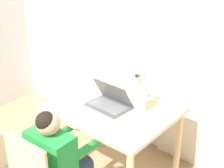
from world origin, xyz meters
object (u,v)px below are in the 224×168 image
Objects in this scene: water_bottle at (137,89)px; laptop at (110,101)px; person_seated at (58,156)px; flower_vase at (141,94)px.

laptop is at bearing -124.15° from water_bottle.
laptop is 1.42× the size of water_bottle.
laptop is 0.23m from water_bottle.
laptop is (-0.03, 0.58, 0.18)m from person_seated.
person_seated is 0.61m from laptop.
flower_vase reaches higher than water_bottle.
flower_vase is at bearing -108.81° from person_seated.
water_bottle reaches higher than person_seated.
flower_vase is 0.15m from water_bottle.
flower_vase is (0.23, 0.08, 0.09)m from laptop.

